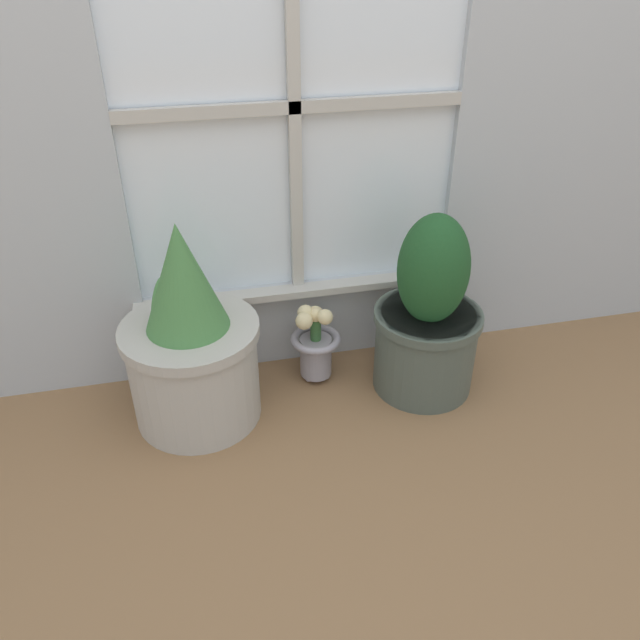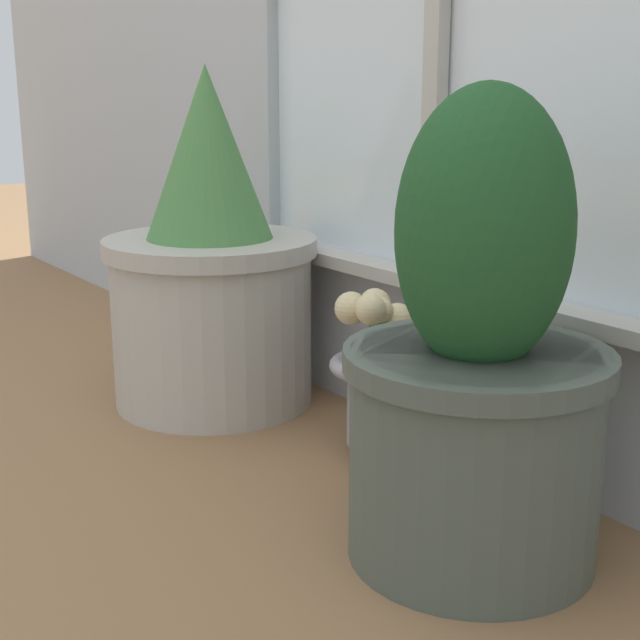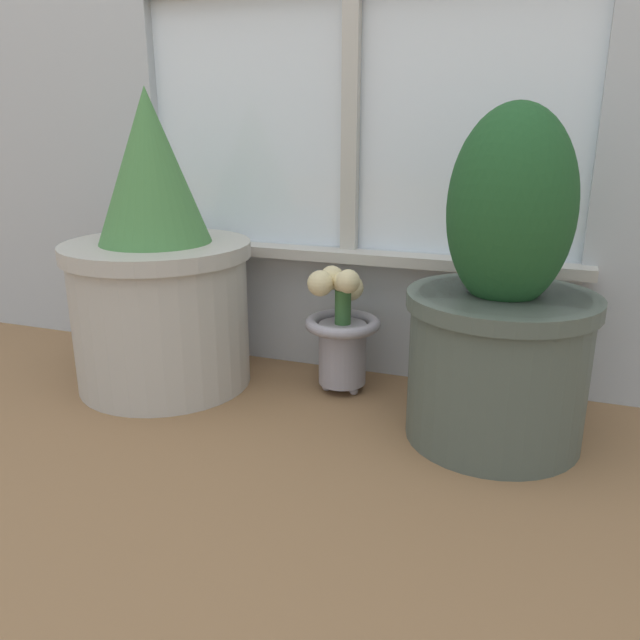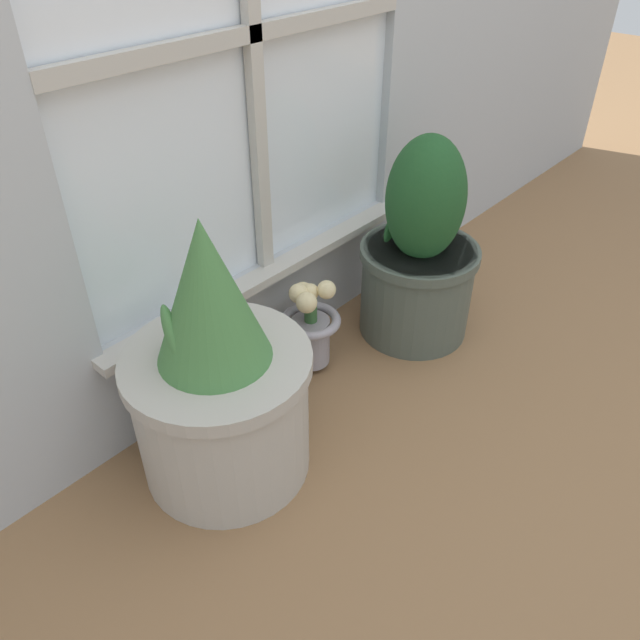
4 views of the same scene
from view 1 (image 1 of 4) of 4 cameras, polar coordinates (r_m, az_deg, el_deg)
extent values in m
plane|color=olive|center=(1.77, 2.35, -15.22)|extent=(10.00, 10.00, 0.00)
cube|color=#B2B7BC|center=(2.16, -2.03, 0.15)|extent=(1.01, 0.05, 0.30)
cube|color=white|center=(1.89, -2.55, 19.08)|extent=(1.01, 0.02, 1.14)
cube|color=#BCB7AD|center=(1.86, -2.38, 18.89)|extent=(0.04, 0.02, 1.14)
cube|color=#BCB7AD|center=(1.86, -2.38, 18.89)|extent=(1.01, 0.02, 0.04)
cube|color=#BCB7AD|center=(2.06, -1.86, 2.69)|extent=(1.07, 0.06, 0.02)
cylinder|color=#B7B2A8|center=(1.93, -11.38, -4.59)|extent=(0.39, 0.39, 0.33)
cylinder|color=#B7B2A8|center=(1.85, -11.87, -0.95)|extent=(0.41, 0.41, 0.03)
cylinder|color=#38281E|center=(1.84, -11.91, -0.66)|extent=(0.35, 0.35, 0.01)
cone|color=#477F42|center=(1.76, -12.51, 3.85)|extent=(0.24, 0.24, 0.32)
ellipsoid|color=#477F42|center=(1.82, -14.60, 1.77)|extent=(0.07, 0.13, 0.13)
cylinder|color=#4C564C|center=(2.05, 9.54, -2.63)|extent=(0.32, 0.32, 0.28)
cylinder|color=#4C564C|center=(1.98, 9.87, 0.37)|extent=(0.34, 0.34, 0.03)
cylinder|color=#38281E|center=(1.98, 9.89, 0.59)|extent=(0.30, 0.30, 0.01)
ellipsoid|color=#1E4C23|center=(1.90, 10.33, 4.55)|extent=(0.22, 0.22, 0.35)
ellipsoid|color=#1E4C23|center=(2.00, 9.27, 3.92)|extent=(0.17, 0.03, 0.18)
sphere|color=#99939E|center=(2.16, -0.60, -4.38)|extent=(0.02, 0.02, 0.02)
sphere|color=#99939E|center=(2.11, -1.15, -5.43)|extent=(0.02, 0.02, 0.02)
sphere|color=#99939E|center=(2.12, 0.62, -5.18)|extent=(0.02, 0.02, 0.02)
cylinder|color=#99939E|center=(2.08, -0.38, -3.32)|extent=(0.10, 0.10, 0.14)
torus|color=#99939E|center=(2.04, -0.39, -1.76)|extent=(0.17, 0.17, 0.03)
cylinder|color=#386633|center=(2.02, -0.40, -0.87)|extent=(0.03, 0.03, 0.08)
sphere|color=beige|center=(1.99, -0.40, 0.45)|extent=(0.05, 0.05, 0.05)
sphere|color=beige|center=(2.03, -0.43, 0.50)|extent=(0.06, 0.06, 0.06)
sphere|color=beige|center=(2.00, -1.29, 0.66)|extent=(0.05, 0.05, 0.05)
sphere|color=beige|center=(1.96, -1.46, -0.09)|extent=(0.06, 0.06, 0.06)
sphere|color=beige|center=(1.96, 0.47, 0.28)|extent=(0.05, 0.05, 0.05)
camera|label=2|loc=(1.79, 44.47, -1.01)|focal=50.00mm
camera|label=3|loc=(1.14, 36.34, -16.17)|focal=35.00mm
camera|label=4|loc=(0.97, -54.88, 10.09)|focal=35.00mm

